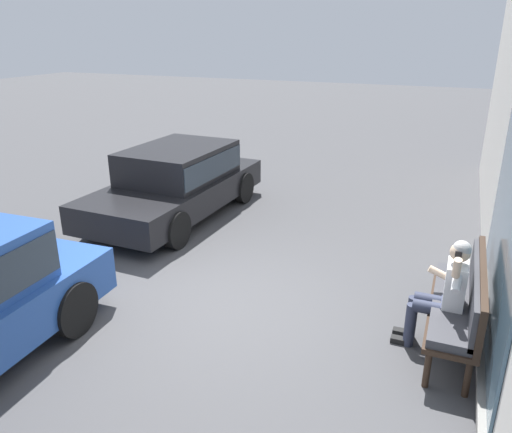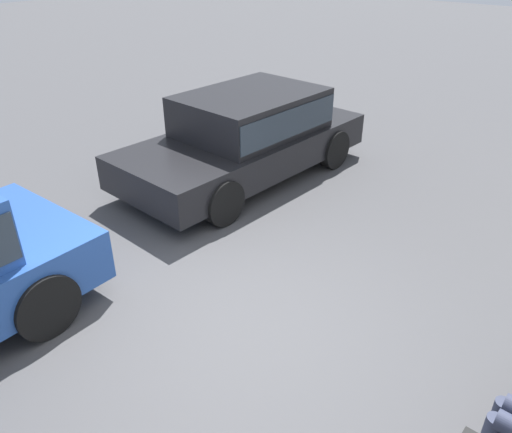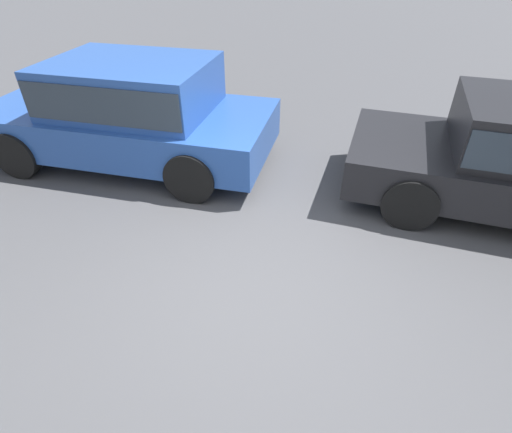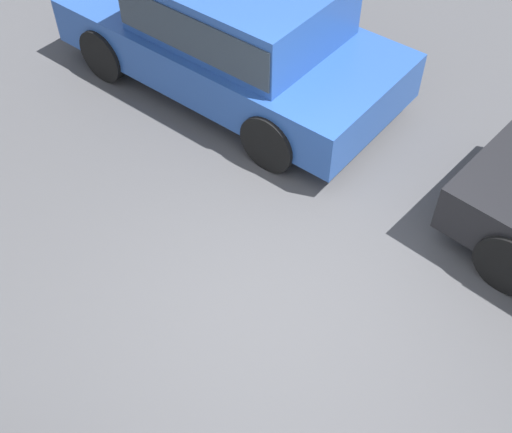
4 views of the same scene
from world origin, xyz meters
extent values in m
plane|color=#424244|center=(0.00, 0.00, 0.00)|extent=(60.00, 60.00, 0.00)
cube|color=slate|center=(-0.26, 3.18, 1.45)|extent=(3.40, 0.03, 2.50)
cube|color=gray|center=(-0.26, 3.15, 0.18)|extent=(3.60, 0.12, 0.10)
cylinder|color=#332319|center=(0.65, 3.00, 0.22)|extent=(0.07, 0.07, 0.43)
cylinder|color=#332319|center=(-1.17, 3.00, 0.22)|extent=(0.07, 0.07, 0.43)
cylinder|color=#332319|center=(0.65, 2.61, 0.22)|extent=(0.07, 0.07, 0.43)
cylinder|color=#332319|center=(-1.17, 2.61, 0.22)|extent=(0.07, 0.07, 0.43)
cube|color=#332319|center=(-0.26, 2.81, 0.46)|extent=(1.99, 0.55, 0.06)
cube|color=#38383D|center=(-0.26, 2.81, 0.54)|extent=(1.93, 0.49, 0.10)
cube|color=#332319|center=(-0.26, 3.04, 0.77)|extent=(1.99, 0.07, 0.55)
cube|color=#38383D|center=(-0.26, 2.98, 0.77)|extent=(1.93, 0.06, 0.47)
cylinder|color=#2D3347|center=(-0.04, 2.57, 0.54)|extent=(0.15, 0.42, 0.15)
cylinder|color=#2D3347|center=(-0.04, 2.36, 0.27)|extent=(0.12, 0.12, 0.54)
cube|color=black|center=(-0.04, 2.28, 0.04)|extent=(0.10, 0.24, 0.07)
cylinder|color=#2D3347|center=(-0.22, 2.57, 0.54)|extent=(0.15, 0.42, 0.15)
cylinder|color=#2D3347|center=(-0.22, 2.36, 0.27)|extent=(0.12, 0.12, 0.54)
cube|color=black|center=(-0.22, 2.28, 0.04)|extent=(0.10, 0.24, 0.07)
cube|color=#2D3347|center=(-0.13, 2.78, 0.54)|extent=(0.34, 0.24, 0.14)
cube|color=silver|center=(-0.13, 2.78, 0.82)|extent=(0.38, 0.22, 0.56)
sphere|color=beige|center=(-0.13, 2.78, 1.24)|extent=(0.22, 0.22, 0.22)
sphere|color=#B7B2AD|center=(-0.13, 2.79, 1.28)|extent=(0.20, 0.20, 0.20)
cylinder|color=silver|center=(-0.37, 2.76, 0.93)|extent=(0.20, 0.10, 0.28)
cylinder|color=beige|center=(-0.42, 2.60, 0.81)|extent=(0.08, 0.27, 0.17)
cylinder|color=silver|center=(0.11, 2.78, 1.00)|extent=(0.25, 0.10, 0.22)
cylinder|color=beige|center=(0.18, 2.76, 1.19)|extent=(0.16, 0.08, 0.25)
cube|color=black|center=(0.01, 2.76, 1.23)|extent=(0.02, 0.07, 0.15)
cube|color=black|center=(-2.78, -2.45, 0.50)|extent=(4.31, 1.95, 0.51)
cube|color=black|center=(-2.95, -2.45, 1.07)|extent=(2.26, 1.66, 0.62)
cube|color=#28333D|center=(-2.95, -2.45, 1.07)|extent=(2.22, 1.70, 0.43)
cylinder|color=black|center=(-1.43, -1.63, 0.33)|extent=(0.66, 0.20, 0.65)
cylinder|color=black|center=(-1.49, -3.36, 0.33)|extent=(0.66, 0.20, 0.65)
cylinder|color=black|center=(-4.07, -1.55, 0.33)|extent=(0.66, 0.20, 0.65)
cylinder|color=black|center=(-4.12, -3.27, 0.33)|extent=(0.66, 0.20, 0.65)
cylinder|color=black|center=(1.27, -1.44, 0.34)|extent=(0.69, 0.21, 0.69)
camera|label=1|loc=(5.29, 2.60, 3.52)|focal=35.00mm
camera|label=2|loc=(2.84, 2.60, 3.49)|focal=35.00mm
camera|label=3|loc=(-0.79, 2.60, 2.94)|focal=28.00mm
camera|label=4|loc=(-2.03, 2.60, 4.95)|focal=45.00mm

